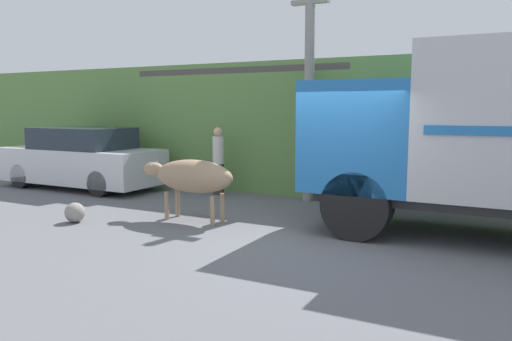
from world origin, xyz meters
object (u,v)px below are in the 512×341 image
at_px(parked_suv, 81,159).
at_px(roadside_rock, 75,212).
at_px(cargo_truck, 512,132).
at_px(pedestrian_on_hill, 218,157).
at_px(utility_pole, 309,85).
at_px(brown_cow, 192,177).

xyz_separation_m(parked_suv, roadside_rock, (3.11, -3.10, -0.62)).
bearing_deg(cargo_truck, roadside_rock, -161.48).
bearing_deg(cargo_truck, pedestrian_on_hill, 167.49).
bearing_deg(utility_pole, brown_cow, -112.44).
relative_size(cargo_truck, parked_suv, 1.34).
relative_size(parked_suv, utility_pole, 0.90).
relative_size(utility_pole, roadside_rock, 13.57).
height_order(brown_cow, parked_suv, parked_suv).
xyz_separation_m(brown_cow, pedestrian_on_hill, (-1.10, 2.76, 0.10)).
bearing_deg(pedestrian_on_hill, brown_cow, 105.40).
bearing_deg(brown_cow, utility_pole, 57.38).
bearing_deg(roadside_rock, utility_pole, 52.94).
bearing_deg(pedestrian_on_hill, utility_pole, -179.49).
distance_m(brown_cow, roadside_rock, 2.39).
distance_m(cargo_truck, parked_suv, 10.71).
relative_size(cargo_truck, utility_pole, 1.21).
distance_m(brown_cow, parked_suv, 5.40).
height_order(utility_pole, roadside_rock, utility_pole).
bearing_deg(utility_pole, parked_suv, -169.76).
relative_size(brown_cow, pedestrian_on_hill, 1.21).
bearing_deg(parked_suv, pedestrian_on_hill, 15.18).
bearing_deg(brown_cow, cargo_truck, 0.44).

